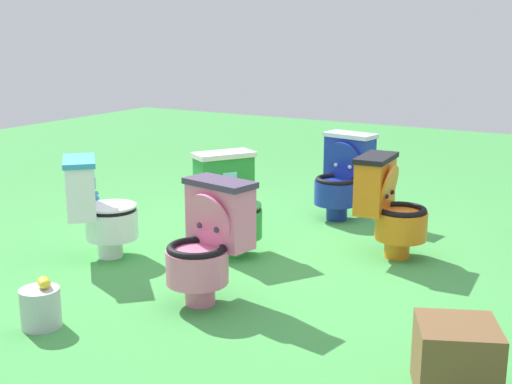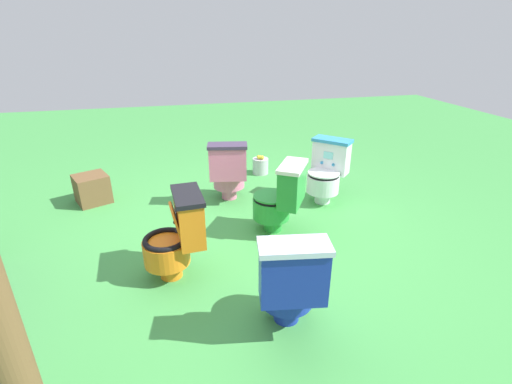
# 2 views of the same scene
# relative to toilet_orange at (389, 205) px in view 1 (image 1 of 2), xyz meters

# --- Properties ---
(ground) EXTENTS (14.00, 14.00, 0.00)m
(ground) POSITION_rel_toilet_orange_xyz_m (0.55, -0.56, -0.37)
(ground) COLOR #429947
(toilet_orange) EXTENTS (0.45, 0.52, 0.73)m
(toilet_orange) POSITION_rel_toilet_orange_xyz_m (0.00, 0.00, 0.00)
(toilet_orange) COLOR orange
(toilet_orange) RESTS_ON ground
(toilet_white) EXTENTS (0.63, 0.63, 0.73)m
(toilet_white) POSITION_rel_toilet_orange_xyz_m (1.09, -1.75, -0.00)
(toilet_white) COLOR white
(toilet_white) RESTS_ON ground
(toilet_blue) EXTENTS (0.55, 0.47, 0.73)m
(toilet_blue) POSITION_rel_toilet_orange_xyz_m (-0.77, -0.69, 0.00)
(toilet_blue) COLOR #192D9E
(toilet_blue) RESTS_ON ground
(toilet_green) EXTENTS (0.60, 0.63, 0.73)m
(toilet_green) POSITION_rel_toilet_orange_xyz_m (0.50, -1.01, -0.00)
(toilet_green) COLOR green
(toilet_green) RESTS_ON ground
(toilet_pink) EXTENTS (0.56, 0.48, 0.73)m
(toilet_pink) POSITION_rel_toilet_orange_xyz_m (1.34, -0.64, 0.00)
(toilet_pink) COLOR pink
(toilet_pink) RESTS_ON ground
(small_crate) EXTENTS (0.45, 0.46, 0.33)m
(small_crate) POSITION_rel_toilet_orange_xyz_m (1.67, 0.92, -0.21)
(small_crate) COLOR brown
(small_crate) RESTS_ON ground
(lemon_bucket) EXTENTS (0.22, 0.22, 0.28)m
(lemon_bucket) POSITION_rel_toilet_orange_xyz_m (2.12, -1.22, -0.26)
(lemon_bucket) COLOR #B7B7BF
(lemon_bucket) RESTS_ON ground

